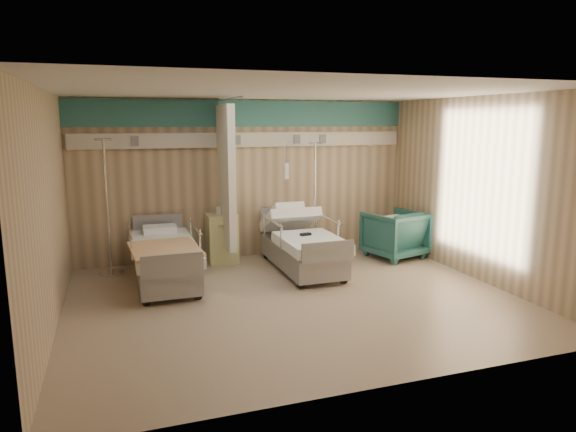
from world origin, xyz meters
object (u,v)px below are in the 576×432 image
Objects in this scene: iv_stand_right at (314,234)px; iv_stand_left at (110,247)px; bedside_cabinet at (222,238)px; bed_right at (302,251)px; visitor_armchair at (394,234)px; bed_left at (165,263)px.

iv_stand_left reaches higher than iv_stand_right.
bedside_cabinet is 0.39× the size of iv_stand_left.
bedside_cabinet is at bearing 4.19° from iv_stand_left.
bed_right is 1.87m from visitor_armchair.
visitor_armchair is 1.44m from iv_stand_right.
bedside_cabinet is at bearing 141.95° from bed_right.
bedside_cabinet is at bearing 40.60° from bed_left.
iv_stand_left is at bearing -20.68° from visitor_armchair.
iv_stand_right is at bearing -6.39° from bedside_cabinet.
visitor_armchair reaches higher than bed_left.
iv_stand_left is at bearing -175.81° from bedside_cabinet.
bed_left is 1.10m from iv_stand_left.
iv_stand_right is at bearing 55.05° from bed_right.
iv_stand_right is (-1.35, 0.49, -0.00)m from visitor_armchair.
bedside_cabinet is (1.05, 0.90, 0.11)m from bed_left.
visitor_armchair is (3.00, -0.68, -0.00)m from bedside_cabinet.
iv_stand_right reaches higher than bed_left.
iv_stand_left is at bearing 165.59° from bed_right.
bed_left is 2.54× the size of bedside_cabinet.
bed_right is 2.20m from bed_left.
iv_stand_right is (2.70, 0.72, 0.11)m from bed_left.
iv_stand_right is 3.48m from iv_stand_left.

